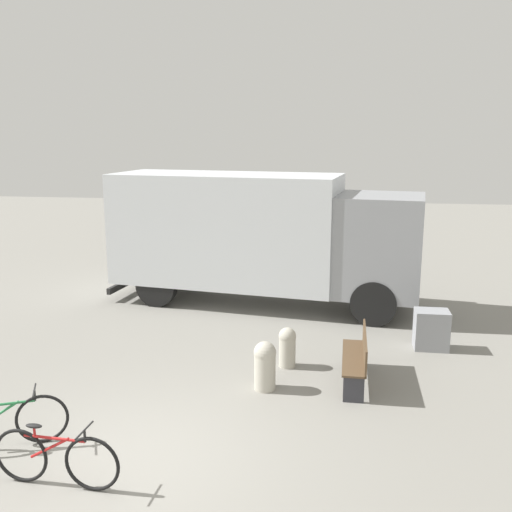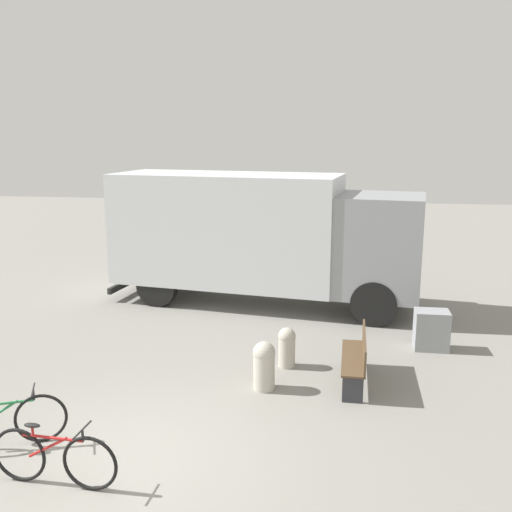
% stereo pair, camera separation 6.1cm
% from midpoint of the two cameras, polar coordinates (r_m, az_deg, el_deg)
% --- Properties ---
extents(ground_plane, '(60.00, 60.00, 0.00)m').
position_cam_midpoint_polar(ground_plane, '(8.34, -12.87, -19.40)').
color(ground_plane, gray).
extents(delivery_truck, '(8.02, 3.22, 3.32)m').
position_cam_midpoint_polar(delivery_truck, '(14.41, 0.15, 2.28)').
color(delivery_truck, silver).
rests_on(delivery_truck, ground).
extents(park_bench, '(0.43, 1.70, 0.91)m').
position_cam_midpoint_polar(park_bench, '(10.31, 10.02, -9.82)').
color(park_bench, brown).
rests_on(park_bench, ground).
extents(bicycle_near, '(1.56, 0.74, 0.82)m').
position_cam_midpoint_polar(bicycle_near, '(8.99, -23.98, -14.94)').
color(bicycle_near, black).
rests_on(bicycle_near, ground).
extents(bicycle_middle, '(1.69, 0.44, 0.82)m').
position_cam_midpoint_polar(bicycle_middle, '(7.90, -19.61, -18.50)').
color(bicycle_middle, black).
rests_on(bicycle_middle, ground).
extents(bollard_near_bench, '(0.39, 0.39, 0.86)m').
position_cam_midpoint_polar(bollard_near_bench, '(9.92, 0.71, -10.72)').
color(bollard_near_bench, '#B2AD9E').
rests_on(bollard_near_bench, ground).
extents(bollard_far_bench, '(0.33, 0.33, 0.77)m').
position_cam_midpoint_polar(bollard_far_bench, '(10.86, 2.98, -8.94)').
color(bollard_far_bench, '#B2AD9E').
rests_on(bollard_far_bench, ground).
extents(utility_box, '(0.68, 0.50, 0.81)m').
position_cam_midpoint_polar(utility_box, '(12.23, 16.99, -7.05)').
color(utility_box, gray).
rests_on(utility_box, ground).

